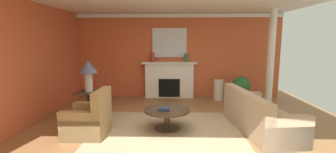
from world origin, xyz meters
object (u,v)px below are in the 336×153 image
fireplace (169,81)px  potted_plant (241,87)px  side_table (90,103)px  vase_tall_corner (219,90)px  vase_mantel_right (186,58)px  vase_mantel_left (153,57)px  mantel_mirror (169,43)px  sofa (258,117)px  coffee_table (167,114)px  table_lamp (88,70)px  armchair_near_window (89,121)px

fireplace → potted_plant: (2.20, -0.69, -0.08)m
side_table → vase_tall_corner: (3.47, 2.03, -0.07)m
vase_mantel_right → vase_mantel_left: bearing=180.0°
fireplace → mantel_mirror: size_ratio=1.58×
mantel_mirror → sofa: 3.93m
fireplace → side_table: bearing=-128.9°
side_table → potted_plant: bearing=21.9°
coffee_table → vase_tall_corner: size_ratio=1.51×
sofa → vase_mantel_right: 3.36m
sofa → vase_mantel_right: bearing=116.3°
vase_mantel_right → potted_plant: bearing=-21.3°
fireplace → coffee_table: 2.92m
fireplace → side_table: (-1.88, -2.33, -0.17)m
table_lamp → potted_plant: table_lamp is taller
fireplace → armchair_near_window: bearing=-115.1°
fireplace → mantel_mirror: (0.00, 0.12, 1.26)m
sofa → coffee_table: 1.95m
table_lamp → fireplace: bearing=51.1°
mantel_mirror → armchair_near_window: (-1.55, -3.42, -1.53)m
vase_tall_corner → potted_plant: bearing=-33.1°
fireplace → vase_mantel_right: bearing=-5.1°
vase_tall_corner → coffee_table: bearing=-121.1°
coffee_table → vase_mantel_right: (0.53, 2.86, 1.01)m
vase_mantel_left → potted_plant: size_ratio=0.38×
table_lamp → potted_plant: 4.45m
armchair_near_window → side_table: (-0.33, 0.97, 0.09)m
armchair_near_window → vase_mantel_right: vase_mantel_right is taller
fireplace → vase_tall_corner: 1.64m
fireplace → mantel_mirror: 1.27m
mantel_mirror → table_lamp: (-1.88, -2.45, -0.61)m
fireplace → vase_tall_corner: size_ratio=2.72×
fireplace → potted_plant: bearing=-17.4°
side_table → vase_mantel_right: vase_mantel_right is taller
sofa → armchair_near_window: armchair_near_window is taller
vase_mantel_left → side_table: bearing=-120.2°
fireplace → vase_mantel_right: size_ratio=6.27×
side_table → vase_mantel_right: (2.43, 2.28, 0.95)m
coffee_table → potted_plant: 3.11m
vase_tall_corner → vase_mantel_right: bearing=166.6°
vase_tall_corner → armchair_near_window: bearing=-136.3°
sofa → vase_tall_corner: bearing=98.0°
fireplace → coffee_table: (0.02, -2.91, -0.23)m
vase_mantel_right → table_lamp: bearing=-136.8°
side_table → potted_plant: (4.07, 1.64, 0.09)m
sofa → table_lamp: size_ratio=2.93×
coffee_table → mantel_mirror: bearing=90.4°
sofa → vase_tall_corner: sofa is taller
fireplace → sofa: bearing=-56.0°
side_table → table_lamp: table_lamp is taller
mantel_mirror → coffee_table: 3.38m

